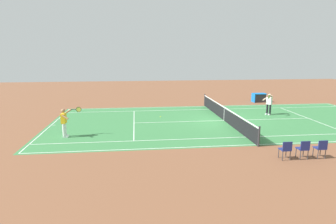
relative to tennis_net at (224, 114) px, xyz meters
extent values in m
plane|color=brown|center=(0.00, 0.00, -0.49)|extent=(60.00, 60.00, 0.00)
cube|color=#387A42|center=(0.00, 0.00, -0.49)|extent=(24.20, 11.40, 0.00)
cube|color=white|center=(11.90, 0.00, -0.49)|extent=(0.05, 11.00, 0.01)
cube|color=white|center=(0.00, -5.50, -0.49)|extent=(23.80, 0.05, 0.01)
cube|color=white|center=(0.00, 5.50, -0.49)|extent=(23.80, 0.05, 0.01)
cube|color=white|center=(0.00, -4.11, -0.49)|extent=(23.80, 0.05, 0.01)
cube|color=white|center=(0.00, 4.11, -0.49)|extent=(23.80, 0.05, 0.01)
cube|color=white|center=(6.40, 0.00, -0.49)|extent=(0.05, 8.22, 0.01)
cube|color=white|center=(-6.40, 0.00, -0.49)|extent=(0.05, 8.22, 0.01)
cube|color=white|center=(0.00, 0.00, -0.49)|extent=(12.80, 0.05, 0.01)
cube|color=white|center=(11.75, 0.00, -0.49)|extent=(0.30, 0.05, 0.01)
cylinder|color=#2D2D33|center=(0.00, -5.80, 0.05)|extent=(0.10, 0.10, 1.08)
cylinder|color=#2D2D33|center=(0.00, 5.80, 0.05)|extent=(0.10, 0.10, 1.08)
cube|color=black|center=(0.00, 0.00, -0.05)|extent=(0.02, 11.60, 0.88)
cube|color=white|center=(0.00, 0.00, 0.46)|extent=(0.04, 11.60, 0.06)
cube|color=white|center=(0.00, 0.00, -0.05)|extent=(0.04, 0.06, 0.88)
cylinder|color=white|center=(10.35, 3.02, -0.04)|extent=(0.15, 0.15, 0.74)
cube|color=white|center=(10.29, 3.02, -0.45)|extent=(0.29, 0.13, 0.09)
cylinder|color=white|center=(10.33, 2.78, -0.04)|extent=(0.15, 0.15, 0.74)
cube|color=white|center=(10.27, 2.78, -0.45)|extent=(0.29, 0.13, 0.09)
cube|color=yellow|center=(10.34, 2.90, 0.61)|extent=(0.26, 0.40, 0.56)
sphere|color=#9E704C|center=(10.34, 2.90, 1.04)|extent=(0.23, 0.23, 0.23)
cylinder|color=#9E704C|center=(10.18, 3.19, 0.74)|extent=(0.41, 0.24, 0.26)
cylinder|color=#9E704C|center=(10.14, 2.63, 0.94)|extent=(0.43, 0.20, 0.30)
cylinder|color=#232326|center=(9.83, 2.59, 1.05)|extent=(0.28, 0.05, 0.04)
torus|color=#232326|center=(9.54, 2.61, 1.05)|extent=(0.31, 0.04, 0.31)
cylinder|color=#C6D84C|center=(9.54, 2.61, 1.05)|extent=(0.27, 0.02, 0.27)
cylinder|color=black|center=(-3.98, -1.62, -0.04)|extent=(0.15, 0.15, 0.74)
cube|color=white|center=(-3.93, -1.59, -0.45)|extent=(0.29, 0.26, 0.09)
cylinder|color=black|center=(-4.12, -1.43, -0.04)|extent=(0.15, 0.15, 0.74)
cube|color=white|center=(-4.07, -1.40, -0.45)|extent=(0.29, 0.26, 0.09)
cube|color=white|center=(-4.05, -1.53, 0.61)|extent=(0.42, 0.45, 0.56)
sphere|color=beige|center=(-4.05, -1.53, 1.04)|extent=(0.23, 0.23, 0.23)
cylinder|color=beige|center=(-3.74, -1.64, 0.74)|extent=(0.42, 0.22, 0.26)
cylinder|color=beige|center=(-4.08, -1.20, 0.94)|extent=(0.31, 0.40, 0.30)
cylinder|color=#232326|center=(-3.87, -0.96, 1.05)|extent=(0.24, 0.20, 0.04)
torus|color=#232326|center=(-3.64, -0.78, 1.05)|extent=(0.26, 0.21, 0.31)
cylinder|color=#C6D84C|center=(-3.64, -0.78, 1.05)|extent=(0.22, 0.17, 0.27)
sphere|color=#CCE01E|center=(4.41, -1.66, -0.46)|extent=(0.07, 0.07, 0.07)
cylinder|color=#38383D|center=(-1.93, 7.45, -0.27)|extent=(0.04, 0.04, 0.44)
cylinder|color=#38383D|center=(-2.29, 7.45, -0.27)|extent=(0.04, 0.04, 0.44)
cylinder|color=#38383D|center=(-1.93, 7.81, -0.27)|extent=(0.04, 0.04, 0.44)
cylinder|color=#38383D|center=(-2.29, 7.81, -0.27)|extent=(0.04, 0.04, 0.44)
cube|color=navy|center=(-2.11, 7.63, -0.03)|extent=(0.44, 0.44, 0.04)
cube|color=navy|center=(-2.11, 7.83, 0.19)|extent=(0.44, 0.04, 0.40)
cylinder|color=#38383D|center=(-1.08, 7.45, -0.27)|extent=(0.04, 0.04, 0.44)
cylinder|color=#38383D|center=(-1.44, 7.45, -0.27)|extent=(0.04, 0.04, 0.44)
cylinder|color=#38383D|center=(-1.08, 7.81, -0.27)|extent=(0.04, 0.04, 0.44)
cylinder|color=#38383D|center=(-1.44, 7.81, -0.27)|extent=(0.04, 0.04, 0.44)
cube|color=navy|center=(-1.26, 7.63, -0.03)|extent=(0.44, 0.44, 0.04)
cube|color=navy|center=(-1.26, 7.83, 0.19)|extent=(0.44, 0.04, 0.40)
cylinder|color=#38383D|center=(-0.23, 7.45, -0.27)|extent=(0.04, 0.04, 0.44)
cylinder|color=#38383D|center=(-0.59, 7.45, -0.27)|extent=(0.04, 0.04, 0.44)
cylinder|color=#38383D|center=(-0.23, 7.81, -0.27)|extent=(0.04, 0.04, 0.44)
cylinder|color=#38383D|center=(-0.59, 7.81, -0.27)|extent=(0.04, 0.04, 0.44)
cube|color=navy|center=(-0.41, 7.63, -0.03)|extent=(0.44, 0.44, 0.04)
cube|color=navy|center=(-0.41, 7.83, 0.19)|extent=(0.44, 0.04, 0.40)
cube|color=#2D2D33|center=(-5.81, -7.22, -0.09)|extent=(1.10, 0.70, 0.80)
cube|color=blue|center=(-5.81, -7.22, 0.33)|extent=(1.24, 0.84, 0.06)
cube|color=blue|center=(-5.21, -7.22, -0.07)|extent=(0.06, 0.84, 0.84)
camera|label=1|loc=(6.25, 19.23, 4.26)|focal=30.49mm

